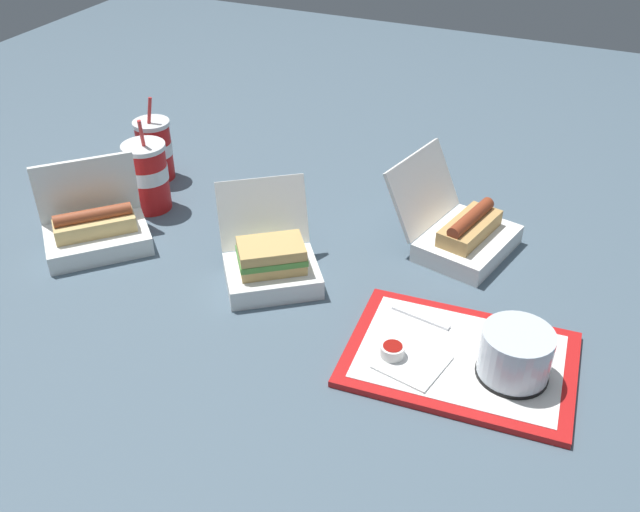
% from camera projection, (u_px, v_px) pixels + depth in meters
% --- Properties ---
extents(ground_plane, '(3.20, 3.20, 0.00)m').
position_uv_depth(ground_plane, '(314.00, 260.00, 1.42)').
color(ground_plane, '#4C6070').
extents(food_tray, '(0.39, 0.28, 0.01)m').
position_uv_depth(food_tray, '(460.00, 359.00, 1.17)').
color(food_tray, red).
rests_on(food_tray, ground_plane).
extents(cake_container, '(0.12, 0.12, 0.08)m').
position_uv_depth(cake_container, '(515.00, 355.00, 1.11)').
color(cake_container, black).
rests_on(cake_container, food_tray).
extents(ketchup_cup, '(0.04, 0.04, 0.02)m').
position_uv_depth(ketchup_cup, '(392.00, 351.00, 1.16)').
color(ketchup_cup, white).
rests_on(ketchup_cup, food_tray).
extents(napkin_stack, '(0.12, 0.12, 0.00)m').
position_uv_depth(napkin_stack, '(412.00, 362.00, 1.16)').
color(napkin_stack, white).
rests_on(napkin_stack, food_tray).
extents(plastic_fork, '(0.11, 0.03, 0.00)m').
position_uv_depth(plastic_fork, '(421.00, 317.00, 1.25)').
color(plastic_fork, white).
rests_on(plastic_fork, food_tray).
extents(clamshell_hotdog_right, '(0.26, 0.25, 0.18)m').
position_uv_depth(clamshell_hotdog_right, '(462.00, 232.00, 1.43)').
color(clamshell_hotdog_right, white).
rests_on(clamshell_hotdog_right, ground_plane).
extents(clamshell_sandwich_front, '(0.25, 0.26, 0.17)m').
position_uv_depth(clamshell_sandwich_front, '(271.00, 262.00, 1.34)').
color(clamshell_sandwich_front, white).
rests_on(clamshell_sandwich_front, ground_plane).
extents(clamshell_hotdog_back, '(0.24, 0.24, 0.17)m').
position_uv_depth(clamshell_hotdog_back, '(96.00, 229.00, 1.44)').
color(clamshell_hotdog_back, white).
rests_on(clamshell_hotdog_back, ground_plane).
extents(soda_cup_front, '(0.09, 0.09, 0.21)m').
position_uv_depth(soda_cup_front, '(147.00, 176.00, 1.55)').
color(soda_cup_front, red).
rests_on(soda_cup_front, ground_plane).
extents(soda_cup_center, '(0.09, 0.09, 0.20)m').
position_uv_depth(soda_cup_center, '(155.00, 149.00, 1.67)').
color(soda_cup_center, red).
rests_on(soda_cup_center, ground_plane).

